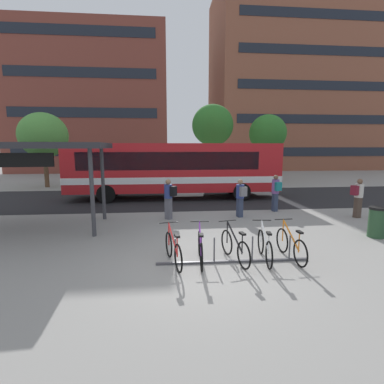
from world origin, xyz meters
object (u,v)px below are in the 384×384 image
parked_bicycle_purple_1 (200,249)px  street_tree_0 (43,135)px  parked_bicycle_white_3 (265,247)px  commuter_teal_pack_1 (276,191)px  commuter_grey_pack_0 (240,196)px  street_tree_1 (213,125)px  commuter_maroon_pack_2 (358,195)px  city_bus (176,168)px  commuter_black_pack_3 (169,196)px  trash_bin (377,222)px  street_tree_2 (268,133)px  parked_bicycle_black_2 (235,247)px  transit_shelter (7,148)px  parked_bicycle_red_0 (173,250)px  parked_bicycle_orange_4 (291,245)px

parked_bicycle_purple_1 → street_tree_0: 18.42m
parked_bicycle_white_3 → commuter_teal_pack_1: size_ratio=1.00×
commuter_grey_pack_0 → street_tree_0: street_tree_0 is taller
street_tree_0 → street_tree_1: size_ratio=0.84×
commuter_grey_pack_0 → commuter_maroon_pack_2: (4.94, -0.58, 0.03)m
city_bus → commuter_black_pack_3: bearing=-95.6°
trash_bin → street_tree_2: bearing=83.2°
parked_bicycle_black_2 → parked_bicycle_white_3: bearing=-105.0°
transit_shelter → trash_bin: (12.52, -1.94, -2.44)m
parked_bicycle_red_0 → commuter_grey_pack_0: 5.65m
commuter_teal_pack_1 → commuter_maroon_pack_2: bearing=-122.7°
parked_bicycle_white_3 → trash_bin: 4.71m
parked_bicycle_red_0 → street_tree_2: street_tree_2 is taller
trash_bin → commuter_teal_pack_1: bearing=115.1°
parked_bicycle_white_3 → parked_bicycle_orange_4: (0.74, 0.04, 0.00)m
parked_bicycle_black_2 → trash_bin: 5.46m
parked_bicycle_white_3 → street_tree_2: size_ratio=0.30×
parked_bicycle_black_2 → commuter_maroon_pack_2: size_ratio=1.01×
commuter_maroon_pack_2 → street_tree_0: 20.54m
parked_bicycle_purple_1 → street_tree_1: bearing=-6.3°
parked_bicycle_black_2 → trash_bin: bearing=-85.4°
parked_bicycle_black_2 → parked_bicycle_orange_4: (1.54, -0.00, 0.00)m
parked_bicycle_white_3 → trash_bin: trash_bin is taller
city_bus → street_tree_0: 11.25m
parked_bicycle_orange_4 → transit_shelter: bearing=65.5°
parked_bicycle_red_0 → trash_bin: (6.85, 1.60, 0.13)m
city_bus → street_tree_0: street_tree_0 is taller
commuter_grey_pack_0 → commuter_teal_pack_1: commuter_teal_pack_1 is taller
city_bus → parked_bicycle_orange_4: (2.75, -9.56, -1.39)m
city_bus → street_tree_2: 11.75m
transit_shelter → street_tree_0: (-3.45, 11.68, 0.89)m
parked_bicycle_purple_1 → street_tree_2: 19.63m
commuter_black_pack_3 → parked_bicycle_white_3: bearing=153.9°
street_tree_0 → parked_bicycle_red_0: bearing=-59.1°
parked_bicycle_red_0 → street_tree_1: (3.87, 17.48, 4.43)m
trash_bin → street_tree_0: (-15.97, 13.61, 3.33)m
parked_bicycle_orange_4 → trash_bin: size_ratio=1.67×
parked_bicycle_purple_1 → commuter_teal_pack_1: bearing=-32.8°
commuter_grey_pack_0 → trash_bin: 4.98m
commuter_teal_pack_1 → street_tree_2: 12.85m
parked_bicycle_white_3 → commuter_teal_pack_1: (2.52, 5.68, 0.61)m
parked_bicycle_red_0 → street_tree_2: size_ratio=0.29×
parked_bicycle_red_0 → commuter_teal_pack_1: 7.55m
parked_bicycle_black_2 → transit_shelter: size_ratio=0.24×
commuter_teal_pack_1 → street_tree_0: 17.23m
parked_bicycle_red_0 → street_tree_0: size_ratio=0.31×
commuter_grey_pack_0 → parked_bicycle_red_0: bearing=132.4°
transit_shelter → street_tree_1: size_ratio=1.06×
commuter_black_pack_3 → parked_bicycle_black_2: bearing=145.8°
transit_shelter → parked_bicycle_orange_4: bearing=-25.1°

